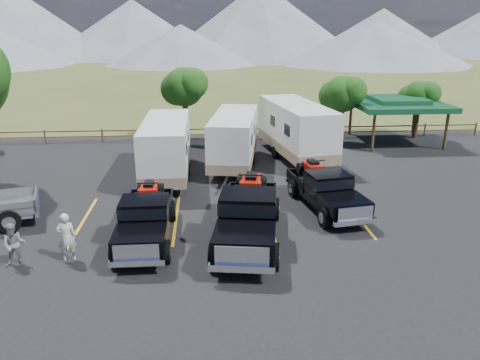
{
  "coord_description": "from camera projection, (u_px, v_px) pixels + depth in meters",
  "views": [
    {
      "loc": [
        -0.69,
        -15.04,
        8.16
      ],
      "look_at": [
        0.84,
        4.46,
        1.6
      ],
      "focal_mm": 35.0,
      "sensor_mm": 36.0,
      "label": 1
    }
  ],
  "objects": [
    {
      "name": "ground",
      "position": [
        226.0,
        262.0,
        16.86
      ],
      "size": [
        320.0,
        320.0,
        0.0
      ],
      "primitive_type": "plane",
      "color": "#475724",
      "rests_on": "ground"
    },
    {
      "name": "asphalt_lot",
      "position": [
        223.0,
        227.0,
        19.69
      ],
      "size": [
        44.0,
        34.0,
        0.04
      ],
      "primitive_type": "cube",
      "color": "black",
      "rests_on": "ground"
    },
    {
      "name": "stall_lines",
      "position": [
        222.0,
        217.0,
        20.63
      ],
      "size": [
        12.12,
        5.5,
        0.01
      ],
      "color": "gold",
      "rests_on": "asphalt_lot"
    },
    {
      "name": "tree_ne_a",
      "position": [
        342.0,
        94.0,
        32.5
      ],
      "size": [
        3.11,
        2.92,
        4.76
      ],
      "color": "black",
      "rests_on": "ground"
    },
    {
      "name": "tree_ne_b",
      "position": [
        419.0,
        96.0,
        34.0
      ],
      "size": [
        2.77,
        2.59,
        4.27
      ],
      "color": "black",
      "rests_on": "ground"
    },
    {
      "name": "tree_north",
      "position": [
        184.0,
        87.0,
        33.46
      ],
      "size": [
        3.46,
        3.24,
        5.25
      ],
      "color": "black",
      "rests_on": "ground"
    },
    {
      "name": "rail_fence",
      "position": [
        241.0,
        132.0,
        34.3
      ],
      "size": [
        36.12,
        0.12,
        1.0
      ],
      "color": "brown",
      "rests_on": "ground"
    },
    {
      "name": "pavilion",
      "position": [
        397.0,
        104.0,
        33.01
      ],
      "size": [
        6.2,
        6.2,
        3.22
      ],
      "color": "brown",
      "rests_on": "ground"
    },
    {
      "name": "mountain_range",
      "position": [
        173.0,
        25.0,
        113.95
      ],
      "size": [
        209.0,
        71.0,
        20.0
      ],
      "color": "slate",
      "rests_on": "ground"
    },
    {
      "name": "rig_left",
      "position": [
        146.0,
        217.0,
        18.28
      ],
      "size": [
        2.09,
        5.9,
        1.97
      ],
      "rotation": [
        0.0,
        0.0,
        0.0
      ],
      "color": "black",
      "rests_on": "asphalt_lot"
    },
    {
      "name": "rig_center",
      "position": [
        248.0,
        214.0,
        18.18
      ],
      "size": [
        3.22,
        7.08,
        2.28
      ],
      "rotation": [
        0.0,
        0.0,
        -0.16
      ],
      "color": "black",
      "rests_on": "asphalt_lot"
    },
    {
      "name": "rig_right",
      "position": [
        325.0,
        189.0,
        21.39
      ],
      "size": [
        2.82,
        6.12,
        1.97
      ],
      "rotation": [
        0.0,
        0.0,
        0.17
      ],
      "color": "black",
      "rests_on": "asphalt_lot"
    },
    {
      "name": "trailer_left",
      "position": [
        166.0,
        148.0,
        25.51
      ],
      "size": [
        2.45,
        9.09,
        3.17
      ],
      "rotation": [
        0.0,
        0.0,
        -0.0
      ],
      "color": "silver",
      "rests_on": "asphalt_lot"
    },
    {
      "name": "trailer_center",
      "position": [
        234.0,
        139.0,
        27.55
      ],
      "size": [
        3.5,
        9.02,
        3.12
      ],
      "rotation": [
        0.0,
        0.0,
        -0.17
      ],
      "color": "silver",
      "rests_on": "asphalt_lot"
    },
    {
      "name": "trailer_right",
      "position": [
        296.0,
        130.0,
        29.12
      ],
      "size": [
        3.8,
        10.02,
        3.46
      ],
      "rotation": [
        0.0,
        0.0,
        0.16
      ],
      "color": "silver",
      "rests_on": "asphalt_lot"
    },
    {
      "name": "person_a",
      "position": [
        66.0,
        237.0,
        16.59
      ],
      "size": [
        0.75,
        0.58,
        1.83
      ],
      "primitive_type": "imported",
      "rotation": [
        0.0,
        0.0,
        3.37
      ],
      "color": "silver",
      "rests_on": "asphalt_lot"
    },
    {
      "name": "person_b",
      "position": [
        14.0,
        245.0,
        16.28
      ],
      "size": [
        0.87,
        0.73,
        1.59
      ],
      "primitive_type": "imported",
      "rotation": [
        0.0,
        0.0,
        0.18
      ],
      "color": "gray",
      "rests_on": "asphalt_lot"
    }
  ]
}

